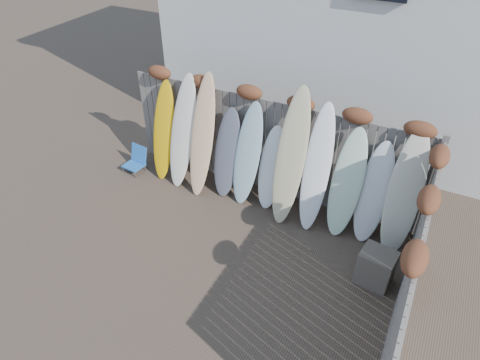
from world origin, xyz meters
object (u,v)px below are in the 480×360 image
at_px(beach_chair, 136,160).
at_px(wooden_crate, 376,267).
at_px(surfboard_0, 164,131).
at_px(lattice_panel, 419,236).

height_order(beach_chair, wooden_crate, wooden_crate).
relative_size(beach_chair, surfboard_0, 0.26).
height_order(lattice_panel, surfboard_0, surfboard_0).
bearing_deg(lattice_panel, surfboard_0, 171.30).
xyz_separation_m(wooden_crate, surfboard_0, (-4.72, 1.03, 0.70)).
distance_m(wooden_crate, surfboard_0, 4.88).
xyz_separation_m(wooden_crate, lattice_panel, (0.46, 0.33, 0.62)).
relative_size(wooden_crate, surfboard_0, 0.29).
bearing_deg(beach_chair, lattice_panel, -4.51).
distance_m(wooden_crate, lattice_panel, 0.84).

